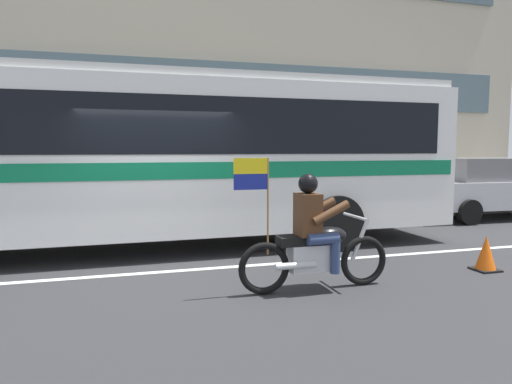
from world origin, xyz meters
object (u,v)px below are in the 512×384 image
at_px(transit_bus, 158,149).
at_px(parked_sedan_curbside, 487,187).
at_px(traffic_cone, 486,254).
at_px(motorcycle_with_rider, 314,241).

relative_size(transit_bus, parked_sedan_curbside, 2.58).
xyz_separation_m(transit_bus, traffic_cone, (4.75, -3.08, -1.63)).
bearing_deg(traffic_cone, transit_bus, 147.00).
bearing_deg(parked_sedan_curbside, traffic_cone, -132.66).
height_order(motorcycle_with_rider, parked_sedan_curbside, motorcycle_with_rider).
distance_m(transit_bus, parked_sedan_curbside, 9.04).
xyz_separation_m(transit_bus, motorcycle_with_rider, (1.79, -3.25, -1.22)).
relative_size(transit_bus, traffic_cone, 20.63).
height_order(transit_bus, parked_sedan_curbside, transit_bus).
bearing_deg(transit_bus, parked_sedan_curbside, 8.89).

